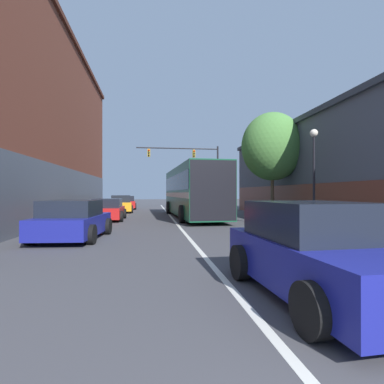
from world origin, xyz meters
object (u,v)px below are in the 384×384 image
object	(u,v)px
bus	(192,190)
traffic_signal_gantry	(194,163)
parked_car_left_mid	(73,221)
parked_car_left_far	(121,204)
parked_car_left_distant	(126,203)
hatchback_foreground	(317,252)
parked_car_left_near	(108,210)
street_tree_near	(272,147)
street_lamp	(314,168)

from	to	relation	value
bus	traffic_signal_gantry	distance (m)	10.97
parked_car_left_mid	parked_car_left_far	world-z (taller)	parked_car_left_far
parked_car_left_mid	parked_car_left_distant	xyz separation A→B (m)	(0.26, 20.37, -0.02)
hatchback_foreground	bus	bearing A→B (deg)	-3.36
hatchback_foreground	parked_car_left_distant	distance (m)	27.65
parked_car_left_near	hatchback_foreground	bearing A→B (deg)	-160.29
parked_car_left_near	parked_car_left_far	size ratio (longest dim) A/B	0.94
parked_car_left_near	bus	bearing A→B (deg)	-74.58
parked_car_left_far	parked_car_left_distant	distance (m)	5.33
hatchback_foreground	street_tree_near	bearing A→B (deg)	-23.04
hatchback_foreground	street_tree_near	size ratio (longest dim) A/B	0.57
bus	parked_car_left_distant	world-z (taller)	bus
parked_car_left_distant	hatchback_foreground	bearing A→B (deg)	-175.55
bus	parked_car_left_distant	size ratio (longest dim) A/B	2.71
parked_car_left_far	bus	bearing A→B (deg)	-143.50
hatchback_foreground	parked_car_left_distant	world-z (taller)	hatchback_foreground
parked_car_left_near	parked_car_left_mid	size ratio (longest dim) A/B	0.98
hatchback_foreground	parked_car_left_far	bearing A→B (deg)	10.68
hatchback_foreground	street_lamp	world-z (taller)	street_lamp
parked_car_left_near	parked_car_left_distant	xyz separation A→B (m)	(0.07, 12.81, 0.02)
hatchback_foreground	parked_car_left_mid	xyz separation A→B (m)	(-5.47, 6.79, -0.05)
parked_car_left_near	street_lamp	world-z (taller)	street_lamp
hatchback_foreground	parked_car_left_far	world-z (taller)	hatchback_foreground
parked_car_left_mid	traffic_signal_gantry	world-z (taller)	traffic_signal_gantry
parked_car_left_mid	parked_car_left_distant	bearing A→B (deg)	3.82
bus	hatchback_foreground	xyz separation A→B (m)	(-0.16, -15.89, -1.18)
street_lamp	street_tree_near	distance (m)	6.46
bus	hatchback_foreground	bearing A→B (deg)	176.89
traffic_signal_gantry	parked_car_left_near	bearing A→B (deg)	-120.57
hatchback_foreground	parked_car_left_distant	xyz separation A→B (m)	(-5.20, 27.16, -0.07)
street_tree_near	bus	bearing A→B (deg)	158.36
street_lamp	traffic_signal_gantry	bearing A→B (deg)	98.11
parked_car_left_mid	parked_car_left_distant	distance (m)	20.37
bus	hatchback_foreground	world-z (taller)	bus
parked_car_left_distant	street_tree_near	size ratio (longest dim) A/B	0.64
hatchback_foreground	parked_car_left_near	size ratio (longest dim) A/B	1.01
hatchback_foreground	street_lamp	distance (m)	9.20
parked_car_left_near	street_lamp	xyz separation A→B (m)	(9.73, -6.57, 2.13)
traffic_signal_gantry	hatchback_foreground	bearing A→B (deg)	-93.94
parked_car_left_near	parked_car_left_far	distance (m)	7.49
parked_car_left_far	street_lamp	size ratio (longest dim) A/B	0.92
street_lamp	parked_car_left_far	bearing A→B (deg)	124.58
traffic_signal_gantry	street_tree_near	world-z (taller)	street_tree_near
traffic_signal_gantry	parked_car_left_mid	bearing A→B (deg)	-110.44
parked_car_left_mid	traffic_signal_gantry	distance (m)	21.26
traffic_signal_gantry	street_tree_near	xyz separation A→B (m)	(3.32, -12.43, -0.13)
hatchback_foreground	parked_car_left_distant	size ratio (longest dim) A/B	0.90
parked_car_left_mid	traffic_signal_gantry	bearing A→B (deg)	-15.87
hatchback_foreground	traffic_signal_gantry	bearing A→B (deg)	-6.73
traffic_signal_gantry	parked_car_left_distant	bearing A→B (deg)	173.34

